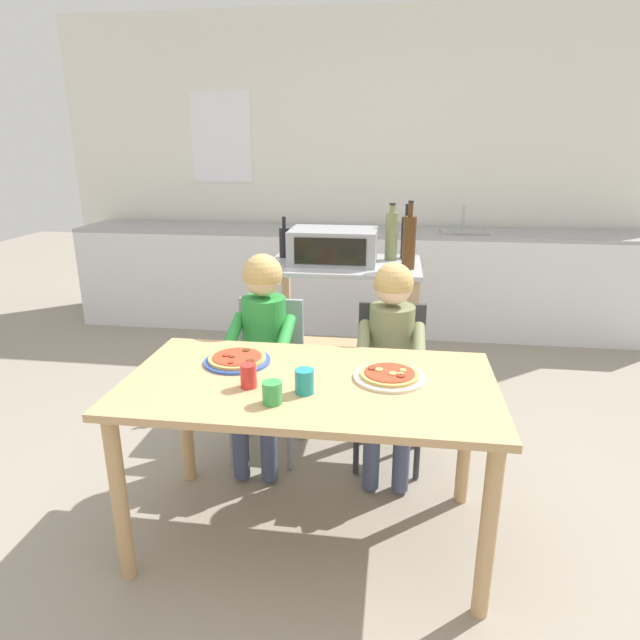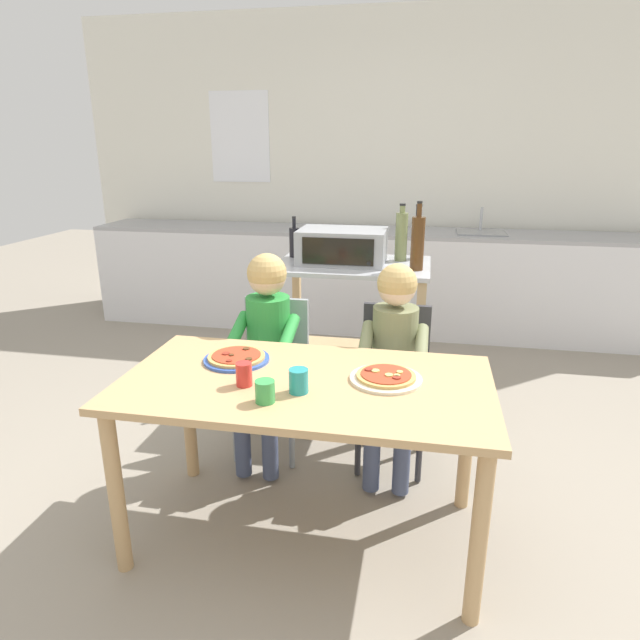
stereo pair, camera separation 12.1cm
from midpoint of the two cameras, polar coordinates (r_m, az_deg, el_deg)
The scene contains 19 objects.
ground_plane at distance 3.59m, azimuth 1.20°, elevation -8.52°, with size 12.72×12.72×0.00m, color gray.
back_wall_tiled at distance 5.18m, azimuth 3.93°, elevation 15.15°, with size 5.58×0.13×2.70m.
kitchen_counter at distance 4.90m, azimuth 3.41°, elevation 4.26°, with size 5.02×0.60×1.08m.
kitchen_island_cart at distance 3.38m, azimuth 1.45°, elevation 0.85°, with size 0.91×0.63×0.91m.
toaster_oven at distance 3.30m, azimuth 0.36°, elevation 7.71°, with size 0.51×0.36×0.20m.
bottle_slim_sauce at distance 3.15m, azimuth 8.17°, elevation 8.07°, with size 0.08×0.08×0.38m.
bottle_tall_green_wine at distance 3.47m, azimuth -4.74°, elevation 8.12°, with size 0.06×0.06×0.25m.
bottle_clear_vinegar at distance 3.40m, azimuth 6.42°, elevation 8.76°, with size 0.07×0.07×0.34m.
bottle_brown_beer at distance 3.47m, azimuth 8.06°, elevation 8.67°, with size 0.08×0.08×0.33m.
dining_table at distance 2.19m, azimuth -2.70°, elevation -8.60°, with size 1.44×0.78×0.72m.
dining_chair_left at distance 2.92m, azimuth -6.57°, elevation -4.75°, with size 0.36×0.36×0.81m.
dining_chair_right at distance 2.84m, azimuth 6.07°, elevation -5.44°, with size 0.36×0.36×0.81m.
child_in_green_shirt at distance 2.74m, azimuth -7.33°, elevation -1.58°, with size 0.32×0.42×1.07m.
child_in_olive_shirt at distance 2.65m, azimuth 6.11°, elevation -2.61°, with size 0.32×0.42×1.04m.
pizza_plate_blue_rimmed at distance 2.34m, azimuth -10.07°, elevation -4.09°, with size 0.28×0.28×0.03m.
pizza_plate_cream at distance 2.16m, azimuth 5.66°, elevation -5.81°, with size 0.28×0.28×0.03m.
drinking_cup_green at distance 1.96m, azimuth -6.78°, elevation -7.54°, with size 0.07×0.07×0.08m, color green.
drinking_cup_red at distance 2.09m, azimuth -9.10°, elevation -5.77°, with size 0.06×0.06×0.09m, color red.
drinking_cup_teal at distance 2.03m, azimuth -3.30°, elevation -6.41°, with size 0.07×0.07×0.09m, color teal.
Camera 1 is at (0.31, -1.93, 1.60)m, focal length 30.75 mm.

